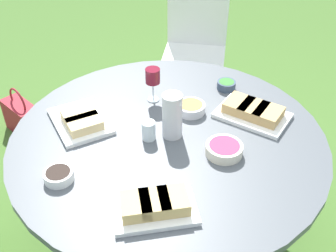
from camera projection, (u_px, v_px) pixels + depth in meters
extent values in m
plane|color=#446B2B|center=(168.00, 234.00, 2.35)|extent=(40.00, 40.00, 0.00)
cylinder|color=#4C4C51|center=(168.00, 233.00, 2.34)|extent=(0.57, 0.57, 0.02)
cylinder|color=#4C4C51|center=(168.00, 191.00, 2.14)|extent=(0.11, 0.11, 0.65)
cylinder|color=#4C5156|center=(168.00, 139.00, 1.93)|extent=(1.44, 1.44, 0.03)
cube|color=silver|center=(194.00, 58.00, 3.05)|extent=(0.60, 0.60, 0.04)
cube|color=silver|center=(198.00, 17.00, 3.06)|extent=(0.38, 0.28, 0.42)
cylinder|color=silver|center=(163.00, 96.00, 3.07)|extent=(0.03, 0.03, 0.43)
cylinder|color=silver|center=(217.00, 101.00, 3.02)|extent=(0.03, 0.03, 0.43)
cylinder|color=silver|center=(171.00, 71.00, 3.36)|extent=(0.03, 0.03, 0.43)
cylinder|color=silver|center=(220.00, 75.00, 3.31)|extent=(0.03, 0.03, 0.43)
cylinder|color=silver|center=(172.00, 116.00, 1.86)|extent=(0.09, 0.09, 0.22)
cone|color=silver|center=(179.00, 102.00, 1.79)|extent=(0.02, 0.02, 0.03)
cylinder|color=silver|center=(153.00, 99.00, 2.16)|extent=(0.06, 0.06, 0.01)
cylinder|color=silver|center=(153.00, 91.00, 2.13)|extent=(0.01, 0.01, 0.10)
cylinder|color=maroon|center=(153.00, 76.00, 2.07)|extent=(0.07, 0.07, 0.08)
cube|color=white|center=(80.00, 121.00, 2.00)|extent=(0.38, 0.32, 0.02)
cube|color=#E0C184|center=(85.00, 124.00, 1.93)|extent=(0.15, 0.18, 0.04)
cube|color=#E0C184|center=(80.00, 116.00, 1.98)|extent=(0.15, 0.18, 0.04)
cube|color=white|center=(155.00, 210.00, 1.56)|extent=(0.34, 0.36, 0.02)
cube|color=tan|center=(174.00, 201.00, 1.55)|extent=(0.17, 0.16, 0.05)
cube|color=tan|center=(155.00, 203.00, 1.54)|extent=(0.17, 0.16, 0.05)
cube|color=tan|center=(136.00, 206.00, 1.53)|extent=(0.17, 0.16, 0.05)
cube|color=white|center=(252.00, 115.00, 2.03)|extent=(0.37, 0.28, 0.02)
cube|color=tan|center=(239.00, 105.00, 2.05)|extent=(0.14, 0.16, 0.05)
cube|color=tan|center=(253.00, 110.00, 2.01)|extent=(0.14, 0.16, 0.05)
cube|color=tan|center=(268.00, 115.00, 1.98)|extent=(0.14, 0.16, 0.05)
cylinder|color=silver|center=(191.00, 108.00, 2.06)|extent=(0.14, 0.14, 0.05)
cylinder|color=#E0C147|center=(191.00, 106.00, 2.05)|extent=(0.11, 0.11, 0.02)
cylinder|color=#334256|center=(226.00, 85.00, 2.23)|extent=(0.10, 0.10, 0.04)
cylinder|color=#387533|center=(226.00, 83.00, 2.22)|extent=(0.08, 0.08, 0.02)
cylinder|color=white|center=(59.00, 176.00, 1.69)|extent=(0.12, 0.12, 0.04)
cylinder|color=#2D231E|center=(58.00, 173.00, 1.68)|extent=(0.10, 0.10, 0.02)
cylinder|color=beige|center=(224.00, 149.00, 1.81)|extent=(0.16, 0.16, 0.05)
cylinder|color=#D6385B|center=(224.00, 147.00, 1.80)|extent=(0.13, 0.13, 0.02)
cylinder|color=silver|center=(149.00, 130.00, 1.88)|extent=(0.06, 0.06, 0.09)
cube|color=maroon|center=(22.00, 118.00, 3.01)|extent=(0.30, 0.14, 0.24)
torus|color=maroon|center=(18.00, 101.00, 2.92)|extent=(0.19, 0.01, 0.19)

